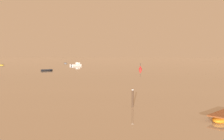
{
  "coord_description": "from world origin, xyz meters",
  "views": [
    {
      "loc": [
        37.44,
        -11.5,
        4.92
      ],
      "look_at": [
        2.51,
        48.79,
        0.72
      ],
      "focal_mm": 42.45,
      "sensor_mm": 36.0,
      "label": 1
    }
  ],
  "objects_px": {
    "channel_buoy": "(140,68)",
    "rowboat_moored_1": "(0,65)",
    "rowboat_moored_2": "(65,63)",
    "mooring_post_near": "(133,98)",
    "rowboat_moored_3": "(47,70)",
    "motorboat_moored_0": "(77,65)"
  },
  "relations": [
    {
      "from": "rowboat_moored_3",
      "to": "channel_buoy",
      "type": "height_order",
      "value": "channel_buoy"
    },
    {
      "from": "motorboat_moored_0",
      "to": "rowboat_moored_3",
      "type": "relative_size",
      "value": 1.49
    },
    {
      "from": "rowboat_moored_2",
      "to": "rowboat_moored_3",
      "type": "distance_m",
      "value": 61.28
    },
    {
      "from": "rowboat_moored_2",
      "to": "mooring_post_near",
      "type": "bearing_deg",
      "value": -13.73
    },
    {
      "from": "mooring_post_near",
      "to": "channel_buoy",
      "type": "bearing_deg",
      "value": 113.28
    },
    {
      "from": "rowboat_moored_1",
      "to": "mooring_post_near",
      "type": "distance_m",
      "value": 106.1
    },
    {
      "from": "motorboat_moored_0",
      "to": "rowboat_moored_2",
      "type": "relative_size",
      "value": 1.64
    },
    {
      "from": "channel_buoy",
      "to": "mooring_post_near",
      "type": "bearing_deg",
      "value": -66.72
    },
    {
      "from": "rowboat_moored_1",
      "to": "channel_buoy",
      "type": "distance_m",
      "value": 67.9
    },
    {
      "from": "mooring_post_near",
      "to": "rowboat_moored_3",
      "type": "bearing_deg",
      "value": 141.7
    },
    {
      "from": "channel_buoy",
      "to": "rowboat_moored_1",
      "type": "bearing_deg",
      "value": 179.51
    },
    {
      "from": "rowboat_moored_2",
      "to": "rowboat_moored_3",
      "type": "relative_size",
      "value": 0.91
    },
    {
      "from": "channel_buoy",
      "to": "mooring_post_near",
      "type": "height_order",
      "value": "channel_buoy"
    },
    {
      "from": "motorboat_moored_0",
      "to": "rowboat_moored_1",
      "type": "relative_size",
      "value": 1.59
    },
    {
      "from": "rowboat_moored_2",
      "to": "rowboat_moored_3",
      "type": "bearing_deg",
      "value": -21.83
    },
    {
      "from": "rowboat_moored_3",
      "to": "motorboat_moored_0",
      "type": "bearing_deg",
      "value": -132.11
    },
    {
      "from": "rowboat_moored_2",
      "to": "rowboat_moored_3",
      "type": "height_order",
      "value": "rowboat_moored_3"
    },
    {
      "from": "channel_buoy",
      "to": "mooring_post_near",
      "type": "relative_size",
      "value": 1.24
    },
    {
      "from": "motorboat_moored_0",
      "to": "rowboat_moored_1",
      "type": "bearing_deg",
      "value": 123.09
    },
    {
      "from": "rowboat_moored_1",
      "to": "channel_buoy",
      "type": "bearing_deg",
      "value": -14.29
    },
    {
      "from": "rowboat_moored_2",
      "to": "mooring_post_near",
      "type": "xyz_separation_m",
      "value": [
        80.33,
        -85.91,
        0.64
      ]
    },
    {
      "from": "motorboat_moored_0",
      "to": "mooring_post_near",
      "type": "height_order",
      "value": "mooring_post_near"
    }
  ]
}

